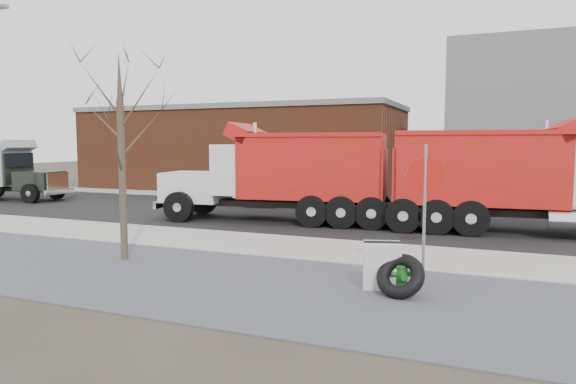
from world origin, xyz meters
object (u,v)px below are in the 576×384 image
at_px(truck_tire, 400,276).
at_px(dump_truck_red_a, 517,176).
at_px(dump_truck_red_b, 283,173).
at_px(fire_hydrant, 402,276).
at_px(sandwich_board, 382,266).
at_px(stop_sign, 425,191).

relative_size(truck_tire, dump_truck_red_a, 0.11).
bearing_deg(dump_truck_red_b, fire_hydrant, 118.82).
xyz_separation_m(sandwich_board, dump_truck_red_a, (2.64, 8.31, 1.35)).
height_order(fire_hydrant, sandwich_board, sandwich_board).
bearing_deg(stop_sign, dump_truck_red_a, 94.26).
bearing_deg(dump_truck_red_a, truck_tire, -109.76).
bearing_deg(truck_tire, sandwich_board, 154.19).
xyz_separation_m(truck_tire, dump_truck_red_a, (2.24, 8.50, 1.47)).
bearing_deg(truck_tire, fire_hydrant, 91.61).
bearing_deg(stop_sign, fire_hydrant, -92.58).
bearing_deg(fire_hydrant, dump_truck_red_a, 52.28).
height_order(truck_tire, sandwich_board, sandwich_board).
bearing_deg(sandwich_board, stop_sign, 32.34).
height_order(truck_tire, dump_truck_red_a, dump_truck_red_a).
height_order(sandwich_board, dump_truck_red_a, dump_truck_red_a).
bearing_deg(dump_truck_red_a, fire_hydrant, -110.19).
relative_size(fire_hydrant, dump_truck_red_b, 0.09).
height_order(stop_sign, dump_truck_red_a, dump_truck_red_a).
distance_m(truck_tire, dump_truck_red_a, 8.91).
height_order(truck_tire, stop_sign, stop_sign).
height_order(truck_tire, dump_truck_red_b, dump_truck_red_b).
height_order(fire_hydrant, truck_tire, truck_tire).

